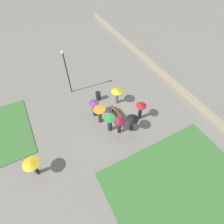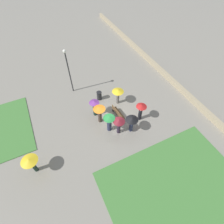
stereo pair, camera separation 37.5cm
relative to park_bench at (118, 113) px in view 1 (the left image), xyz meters
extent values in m
plane|color=gray|center=(-0.35, 0.59, -0.47)|extent=(90.00, 90.00, 0.00)
cube|color=#427A38|center=(-7.70, -0.76, -0.44)|extent=(7.14, 9.96, 0.06)
cube|color=tan|center=(-0.35, -7.73, -0.17)|extent=(45.00, 0.35, 0.59)
cube|color=brown|center=(0.01, -0.07, -0.04)|extent=(1.71, 0.55, 0.05)
cube|color=brown|center=(-0.01, 0.11, 0.21)|extent=(1.68, 0.18, 0.45)
cube|color=#232326|center=(-0.74, -0.13, -0.27)|extent=(0.11, 0.38, 0.40)
cube|color=#232326|center=(0.75, -0.01, -0.27)|extent=(0.11, 0.38, 0.40)
cylinder|color=#2D2D30|center=(5.28, 2.74, 1.81)|extent=(0.12, 0.12, 4.56)
sphere|color=white|center=(5.28, 2.74, 4.25)|extent=(0.32, 0.32, 0.32)
cylinder|color=#232326|center=(2.89, 0.66, -0.02)|extent=(0.49, 0.49, 0.90)
cylinder|color=black|center=(2.89, 0.66, 0.45)|extent=(0.52, 0.52, 0.03)
cylinder|color=#282D47|center=(-1.03, 1.36, 0.07)|extent=(0.49, 0.49, 1.07)
sphere|color=beige|center=(-1.03, 1.36, 0.70)|extent=(0.21, 0.21, 0.21)
cylinder|color=#4C4C4F|center=(-1.03, 1.36, 0.98)|extent=(0.02, 0.02, 0.35)
cone|color=#237A38|center=(-1.03, 1.36, 1.25)|extent=(1.00, 1.00, 0.18)
cylinder|color=#282D47|center=(-1.94, -0.32, 0.02)|extent=(0.43, 0.43, 0.98)
sphere|color=tan|center=(-1.94, -0.32, 0.61)|extent=(0.20, 0.20, 0.20)
cylinder|color=#4C4C4F|center=(-1.94, -0.32, 0.89)|extent=(0.02, 0.02, 0.35)
cone|color=black|center=(-1.94, -0.32, 1.19)|extent=(1.07, 1.07, 0.26)
cylinder|color=#47382D|center=(0.19, 1.73, 0.10)|extent=(0.41, 0.41, 1.13)
sphere|color=brown|center=(0.19, 1.73, 0.76)|extent=(0.20, 0.20, 0.20)
cylinder|color=#4C4C4F|center=(0.19, 1.73, 1.04)|extent=(0.02, 0.02, 0.35)
cone|color=orange|center=(0.19, 1.73, 1.33)|extent=(1.08, 1.08, 0.23)
cylinder|color=black|center=(-1.16, -1.70, 0.11)|extent=(0.37, 0.37, 1.16)
sphere|color=tan|center=(-1.16, -1.70, 0.79)|extent=(0.20, 0.20, 0.20)
cylinder|color=#4C4C4F|center=(-1.16, -1.70, 1.07)|extent=(0.02, 0.02, 0.35)
cone|color=red|center=(-1.16, -1.70, 1.36)|extent=(0.94, 0.94, 0.22)
cylinder|color=slate|center=(1.59, -0.79, 0.03)|extent=(0.35, 0.35, 0.99)
sphere|color=tan|center=(1.59, -0.79, 0.63)|extent=(0.21, 0.21, 0.21)
cylinder|color=#4C4C4F|center=(1.59, -0.79, 0.91)|extent=(0.02, 0.02, 0.35)
cone|color=gold|center=(1.59, -0.79, 1.19)|extent=(1.13, 1.13, 0.23)
cylinder|color=#1E3328|center=(1.15, 1.82, 0.05)|extent=(0.48, 0.48, 1.04)
sphere|color=brown|center=(1.15, 1.82, 0.68)|extent=(0.23, 0.23, 0.23)
cylinder|color=#4C4C4F|center=(1.15, 1.82, 0.97)|extent=(0.02, 0.02, 0.35)
cone|color=#703389|center=(1.15, 1.82, 1.25)|extent=(0.92, 0.92, 0.21)
cylinder|color=#2D2333|center=(-1.65, 0.75, 0.04)|extent=(0.43, 0.43, 1.01)
sphere|color=#997051|center=(-1.65, 0.75, 0.64)|extent=(0.19, 0.19, 0.19)
cylinder|color=#4C4C4F|center=(-1.65, 0.75, 0.91)|extent=(0.02, 0.02, 0.35)
cone|color=maroon|center=(-1.65, 0.75, 1.21)|extent=(1.01, 1.01, 0.24)
cylinder|color=#1E3328|center=(-2.02, 7.95, 0.03)|extent=(0.41, 0.41, 1.00)
sphere|color=tan|center=(-2.02, 7.95, 0.64)|extent=(0.22, 0.22, 0.22)
cylinder|color=#4C4C4F|center=(-2.02, 7.95, 0.93)|extent=(0.02, 0.02, 0.35)
cone|color=gold|center=(-2.02, 7.95, 1.20)|extent=(1.19, 1.19, 0.20)
camera|label=1|loc=(-9.05, 5.36, 12.56)|focal=28.00mm
camera|label=2|loc=(-9.22, 5.03, 12.56)|focal=28.00mm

